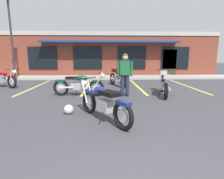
{
  "coord_description": "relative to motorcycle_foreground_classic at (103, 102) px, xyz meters",
  "views": [
    {
      "loc": [
        -0.38,
        -1.38,
        1.55
      ],
      "look_at": [
        -0.17,
        3.94,
        0.55
      ],
      "focal_mm": 28.05,
      "sensor_mm": 36.0,
      "label": 1
    }
  ],
  "objects": [
    {
      "name": "brick_storefront_building",
      "position": [
        0.43,
        12.15,
        1.26
      ],
      "size": [
        17.01,
        6.09,
        3.43
      ],
      "color": "brown",
      "rests_on": "ground_plane"
    },
    {
      "name": "motorcycle_green_cafe_racer",
      "position": [
        -0.99,
        2.77,
        0.0
      ],
      "size": [
        2.1,
        0.71,
        0.98
      ],
      "color": "black",
      "rests_on": "ground_plane"
    },
    {
      "name": "person_in_black_shirt",
      "position": [
        0.84,
        2.75,
        0.49
      ],
      "size": [
        0.61,
        0.32,
        1.68
      ],
      "color": "black",
      "rests_on": "ground_plane"
    },
    {
      "name": "ground_plane",
      "position": [
        0.43,
        0.93,
        -0.46
      ],
      "size": [
        80.0,
        80.0,
        0.0
      ],
      "primitive_type": "plane",
      "color": "#3D3D42"
    },
    {
      "name": "motorcycle_red_sportbike",
      "position": [
        0.76,
        5.02,
        0.07
      ],
      "size": [
        1.03,
        2.03,
        0.98
      ],
      "color": "black",
      "rests_on": "ground_plane"
    },
    {
      "name": "motorcycle_black_cruiser",
      "position": [
        -5.19,
        4.96,
        0.0
      ],
      "size": [
        1.94,
        1.23,
        0.98
      ],
      "color": "black",
      "rests_on": "ground_plane"
    },
    {
      "name": "parking_lot_lamp_post",
      "position": [
        -5.83,
        7.44,
        2.85
      ],
      "size": [
        0.24,
        0.76,
        5.14
      ],
      "color": "#2D2D33",
      "rests_on": "ground_plane"
    },
    {
      "name": "sidewalk_kerb",
      "position": [
        0.43,
        8.64,
        -0.39
      ],
      "size": [
        22.0,
        1.8,
        0.14
      ],
      "primitive_type": "cube",
      "color": "#A8A59E",
      "rests_on": "ground_plane"
    },
    {
      "name": "painted_stall_lines",
      "position": [
        0.43,
        5.04,
        -0.46
      ],
      "size": [
        8.14,
        4.8,
        0.01
      ],
      "color": "#DBCC4C",
      "rests_on": "ground_plane"
    },
    {
      "name": "helmet_on_pavement",
      "position": [
        -0.95,
        0.52,
        -0.33
      ],
      "size": [
        0.26,
        0.26,
        0.26
      ],
      "color": "silver",
      "rests_on": "ground_plane"
    },
    {
      "name": "motorcycle_foreground_classic",
      "position": [
        0.0,
        0.0,
        0.0
      ],
      "size": [
        1.42,
        1.83,
        0.98
      ],
      "color": "black",
      "rests_on": "ground_plane"
    },
    {
      "name": "motorcycle_blue_standard",
      "position": [
        2.49,
        2.88,
        0.07
      ],
      "size": [
        0.84,
        2.07,
        0.98
      ],
      "color": "black",
      "rests_on": "ground_plane"
    }
  ]
}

